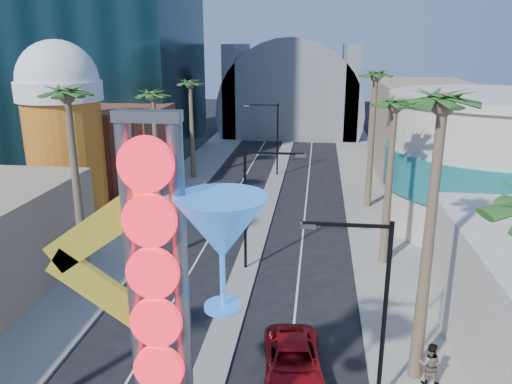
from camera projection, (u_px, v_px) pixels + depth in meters
name	position (u px, v px, depth m)	size (l,w,h in m)	color
sidewalk_west	(171.00, 196.00, 48.00)	(5.00, 100.00, 0.15)	gray
sidewalk_east	(372.00, 203.00, 45.72)	(5.00, 100.00, 0.15)	gray
median	(272.00, 190.00, 49.71)	(1.60, 84.00, 0.15)	gray
brick_filler_west	(115.00, 148.00, 50.51)	(10.00, 10.00, 8.00)	brown
filler_east	(423.00, 128.00, 55.87)	(10.00, 20.00, 10.00)	tan
beer_mug	(63.00, 122.00, 41.92)	(7.00, 7.00, 14.50)	orange
turquoise_building	(495.00, 164.00, 38.45)	(16.60, 16.60, 10.60)	#B7AB9B
canopy	(292.00, 106.00, 80.79)	(22.00, 16.00, 22.00)	slate
neon_sign	(186.00, 295.00, 14.24)	(6.53, 2.60, 12.55)	gray
streetlight_0	(254.00, 198.00, 31.16)	(3.79, 0.25, 8.00)	black
streetlight_1	(273.00, 132.00, 54.09)	(3.79, 0.25, 8.00)	black
streetlight_2	(373.00, 299.00, 19.03)	(3.45, 0.25, 8.00)	black
palm_1	(68.00, 108.00, 26.80)	(2.40, 2.40, 12.70)	brown
palm_2	(153.00, 103.00, 40.49)	(2.40, 2.40, 11.20)	brown
palm_3	(190.00, 90.00, 51.89)	(2.40, 2.40, 11.20)	brown
palm_5	(441.00, 124.00, 18.80)	(2.40, 2.40, 13.20)	brown
palm_6	(394.00, 115.00, 30.59)	(2.40, 2.40, 11.70)	brown
palm_7	(375.00, 85.00, 41.73)	(2.40, 2.40, 12.70)	brown
red_pickup	(293.00, 362.00, 21.91)	(2.52, 5.47, 1.52)	#AA0D13
pedestrian_b	(430.00, 364.00, 21.17)	(0.95, 0.74, 1.96)	gray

